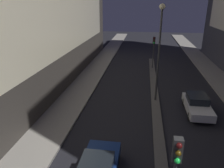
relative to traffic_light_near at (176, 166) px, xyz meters
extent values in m
cube|color=#56544F|center=(0.00, 12.43, -3.13)|extent=(0.72, 30.91, 0.12)
cube|color=#2D2D2D|center=(0.00, 0.03, 0.65)|extent=(0.32, 0.28, 0.90)
sphere|color=#4C0F0F|center=(0.00, -0.15, 0.95)|extent=(0.20, 0.20, 0.20)
sphere|color=#4C380A|center=(0.00, -0.15, 0.65)|extent=(0.20, 0.20, 0.20)
sphere|color=#1EEA4C|center=(0.00, -0.15, 0.35)|extent=(0.20, 0.20, 0.20)
cylinder|color=#383838|center=(0.00, 22.65, -1.44)|extent=(0.12, 0.12, 3.27)
cube|color=#2D2D2D|center=(0.00, 22.65, 0.65)|extent=(0.32, 0.28, 0.90)
sphere|color=#4C0F0F|center=(0.00, 22.47, 0.95)|extent=(0.20, 0.20, 0.20)
sphere|color=#4C380A|center=(0.00, 22.47, 0.65)|extent=(0.20, 0.20, 0.20)
sphere|color=#1EEA4C|center=(0.00, 22.47, 0.35)|extent=(0.20, 0.20, 0.20)
cylinder|color=#383838|center=(0.00, 12.20, 0.87)|extent=(0.16, 0.16, 7.87)
sphere|color=#F9EAB2|center=(0.00, 12.20, 4.95)|extent=(0.47, 0.47, 0.47)
cube|color=black|center=(-3.21, 1.66, -1.97)|extent=(1.54, 2.02, 0.58)
cylinder|color=black|center=(-4.01, 3.38, -2.87)|extent=(0.22, 0.64, 0.64)
cylinder|color=black|center=(-2.42, 3.38, -2.87)|extent=(0.22, 0.64, 0.64)
cube|color=silver|center=(3.21, 10.33, -2.57)|extent=(1.76, 4.20, 0.60)
cube|color=black|center=(3.21, 10.65, -2.00)|extent=(1.50, 1.89, 0.55)
cube|color=red|center=(2.59, 12.44, -2.54)|extent=(0.14, 0.04, 0.10)
cube|color=red|center=(3.83, 12.44, -2.54)|extent=(0.14, 0.04, 0.10)
cylinder|color=black|center=(2.44, 11.64, -2.87)|extent=(0.22, 0.64, 0.64)
cylinder|color=black|center=(3.98, 11.64, -2.87)|extent=(0.22, 0.64, 0.64)
cylinder|color=black|center=(2.44, 9.03, -2.87)|extent=(0.22, 0.64, 0.64)
cylinder|color=black|center=(3.98, 9.03, -2.87)|extent=(0.22, 0.64, 0.64)
camera|label=1|loc=(-1.29, -6.24, 5.25)|focal=35.00mm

